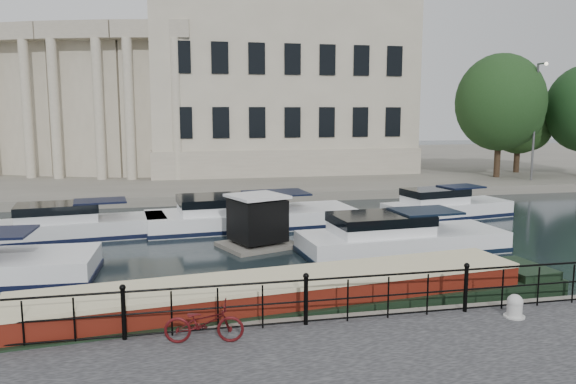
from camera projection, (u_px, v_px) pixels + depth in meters
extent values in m
plane|color=black|center=(286.00, 313.00, 15.11)|extent=(160.00, 160.00, 0.00)
cube|color=#6B665B|center=(200.00, 165.00, 52.79)|extent=(120.00, 42.00, 0.55)
cylinder|color=black|center=(124.00, 315.00, 11.94)|extent=(0.10, 0.10, 1.10)
sphere|color=black|center=(123.00, 288.00, 11.85)|extent=(0.14, 0.14, 0.14)
cylinder|color=black|center=(306.00, 301.00, 12.77)|extent=(0.10, 0.10, 1.10)
sphere|color=black|center=(306.00, 276.00, 12.69)|extent=(0.14, 0.14, 0.14)
cylinder|color=black|center=(466.00, 290.00, 13.61)|extent=(0.10, 0.10, 1.10)
sphere|color=black|center=(467.00, 266.00, 13.52)|extent=(0.14, 0.14, 0.14)
cylinder|color=black|center=(306.00, 280.00, 12.70)|extent=(24.00, 0.05, 0.05)
cylinder|color=black|center=(306.00, 301.00, 12.77)|extent=(24.00, 0.04, 0.04)
cylinder|color=black|center=(306.00, 321.00, 12.84)|extent=(24.00, 0.04, 0.04)
cube|color=#ADA38C|center=(274.00, 85.00, 47.19)|extent=(20.00, 14.00, 14.00)
cube|color=#9E937F|center=(274.00, 156.00, 48.06)|extent=(20.30, 14.30, 2.00)
cube|color=#ADA38C|center=(161.00, 102.00, 41.62)|extent=(5.73, 4.06, 11.00)
cube|color=#9E937F|center=(152.00, 30.00, 38.93)|extent=(5.62, 2.73, 1.20)
cylinder|color=#ADA38C|center=(176.00, 110.00, 39.15)|extent=(0.70, 0.70, 9.80)
cylinder|color=#ADA38C|center=(129.00, 110.00, 39.17)|extent=(0.70, 0.70, 9.80)
cube|color=#ADA38C|center=(93.00, 102.00, 41.95)|extent=(5.90, 4.56, 11.00)
cube|color=#9E937F|center=(76.00, 31.00, 39.28)|extent=(5.62, 3.30, 1.20)
cylinder|color=#ADA38C|center=(99.00, 110.00, 39.31)|extent=(0.70, 0.70, 9.80)
cylinder|color=#ADA38C|center=(55.00, 110.00, 39.72)|extent=(0.70, 0.70, 9.80)
cube|color=#ADA38C|center=(31.00, 102.00, 42.90)|extent=(5.99, 4.99, 11.00)
cube|color=#9E937F|center=(8.00, 33.00, 40.27)|extent=(5.55, 3.83, 1.20)
cylinder|color=#ADA38C|center=(27.00, 110.00, 40.12)|extent=(0.70, 0.70, 9.80)
cylinder|color=#59595B|center=(535.00, 123.00, 38.87)|extent=(0.16, 0.16, 8.00)
sphere|color=#FFF2CC|center=(546.00, 64.00, 37.48)|extent=(0.24, 0.24, 0.24)
imported|color=#460C0E|center=(204.00, 322.00, 11.80)|extent=(1.74, 0.84, 0.88)
cylinder|color=#B4B4B0|center=(515.00, 309.00, 13.29)|extent=(0.35, 0.35, 0.37)
sphere|color=#B4B4B0|center=(515.00, 302.00, 13.26)|extent=(0.37, 0.37, 0.37)
cylinder|color=#B4B4B0|center=(514.00, 316.00, 13.31)|extent=(0.49, 0.49, 0.04)
cube|color=black|center=(283.00, 318.00, 14.47)|extent=(16.65, 4.11, 0.99)
cube|color=#5E170D|center=(283.00, 294.00, 14.38)|extent=(13.33, 3.40, 0.77)
cube|color=beige|center=(283.00, 279.00, 14.32)|extent=(13.34, 3.47, 0.11)
cube|color=#6B665B|center=(258.00, 246.00, 22.45)|extent=(3.38, 3.12, 0.23)
cube|color=black|center=(257.00, 220.00, 22.29)|extent=(2.36, 2.36, 1.65)
cube|color=white|center=(257.00, 196.00, 22.16)|extent=(2.60, 2.60, 0.11)
cube|color=white|center=(402.00, 247.00, 21.65)|extent=(8.08, 3.28, 1.20)
cube|color=black|center=(402.00, 249.00, 21.66)|extent=(8.16, 3.31, 0.18)
cube|color=white|center=(380.00, 226.00, 21.26)|extent=(3.71, 2.48, 0.90)
cube|color=black|center=(425.00, 211.00, 21.72)|extent=(2.50, 2.07, 0.08)
cube|color=silver|center=(80.00, 233.00, 24.05)|extent=(7.37, 3.14, 1.20)
cube|color=black|center=(81.00, 235.00, 24.06)|extent=(7.44, 3.17, 0.18)
cube|color=silver|center=(58.00, 215.00, 23.65)|extent=(3.42, 2.25, 0.90)
cube|color=black|center=(100.00, 201.00, 24.13)|extent=(2.32, 1.85, 0.08)
cube|color=white|center=(252.00, 222.00, 26.32)|extent=(9.91, 3.92, 1.20)
cube|color=black|center=(252.00, 224.00, 26.33)|extent=(10.01, 3.96, 0.18)
cube|color=white|center=(228.00, 206.00, 25.86)|extent=(4.56, 2.91, 0.90)
cube|color=black|center=(276.00, 193.00, 26.46)|extent=(3.08, 2.42, 0.08)
cube|color=white|center=(447.00, 214.00, 28.57)|extent=(6.95, 3.34, 1.20)
cube|color=black|center=(447.00, 215.00, 28.58)|extent=(7.02, 3.37, 0.18)
cube|color=white|center=(435.00, 198.00, 28.14)|extent=(3.27, 2.29, 0.90)
cube|color=black|center=(461.00, 187.00, 28.68)|extent=(2.24, 1.86, 0.08)
cylinder|color=black|center=(497.00, 157.00, 41.08)|extent=(0.44, 0.44, 2.93)
ellipsoid|color=#143410|center=(500.00, 102.00, 40.50)|extent=(6.36, 6.36, 7.03)
sphere|color=#143410|center=(510.00, 114.00, 40.36)|extent=(4.68, 4.68, 4.68)
cylinder|color=black|center=(517.00, 158.00, 44.37)|extent=(0.44, 0.44, 2.22)
ellipsoid|color=#183811|center=(519.00, 120.00, 43.93)|extent=(4.83, 4.83, 5.34)
sphere|color=#183811|center=(528.00, 128.00, 43.76)|extent=(3.56, 3.56, 3.56)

